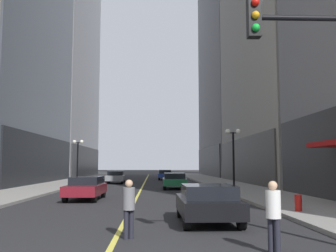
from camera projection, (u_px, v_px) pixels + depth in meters
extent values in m
plane|color=#262628|center=(144.00, 184.00, 40.19)|extent=(200.00, 200.00, 0.00)
cube|color=gray|center=(66.00, 183.00, 39.89)|extent=(4.50, 78.00, 0.15)
cube|color=gray|center=(221.00, 183.00, 40.50)|extent=(4.50, 78.00, 0.15)
cube|color=#E5D64C|center=(144.00, 184.00, 40.19)|extent=(0.16, 70.00, 0.01)
cube|color=black|center=(43.00, 160.00, 39.55)|extent=(0.50, 22.80, 5.00)
cube|color=gray|center=(48.00, 32.00, 66.95)|extent=(14.87, 26.00, 50.78)
cube|color=#2C2C2E|center=(86.00, 162.00, 64.90)|extent=(0.50, 24.70, 5.00)
cube|color=#A8A399|center=(288.00, 3.00, 42.33)|extent=(11.04, 24.00, 40.16)
cube|color=#3A3935|center=(243.00, 161.00, 40.33)|extent=(0.50, 22.80, 4.82)
cube|color=#2C2C2E|center=(209.00, 162.00, 65.69)|extent=(0.50, 24.70, 5.00)
cube|color=black|center=(207.00, 206.00, 13.13)|extent=(1.96, 4.08, 0.55)
cube|color=black|center=(208.00, 192.00, 12.98)|extent=(1.72, 2.29, 0.50)
cylinder|color=black|center=(180.00, 209.00, 14.49)|extent=(0.22, 0.64, 0.64)
cylinder|color=black|center=(224.00, 209.00, 14.56)|extent=(0.22, 0.64, 0.64)
cylinder|color=black|center=(187.00, 220.00, 11.65)|extent=(0.22, 0.64, 0.64)
cylinder|color=black|center=(241.00, 219.00, 11.72)|extent=(0.22, 0.64, 0.64)
cube|color=maroon|center=(86.00, 189.00, 21.63)|extent=(1.89, 4.43, 0.55)
cube|color=black|center=(87.00, 181.00, 21.90)|extent=(1.63, 2.49, 0.50)
cylinder|color=black|center=(95.00, 197.00, 20.08)|extent=(0.23, 0.64, 0.64)
cylinder|color=black|center=(65.00, 197.00, 20.06)|extent=(0.23, 0.64, 0.64)
cylinder|color=black|center=(103.00, 192.00, 23.15)|extent=(0.23, 0.64, 0.64)
cylinder|color=black|center=(78.00, 192.00, 23.12)|extent=(0.23, 0.64, 0.64)
cube|color=#196038|center=(174.00, 182.00, 31.46)|extent=(1.98, 4.25, 0.55)
cube|color=black|center=(174.00, 176.00, 31.30)|extent=(1.72, 2.39, 0.50)
cylinder|color=black|center=(164.00, 184.00, 32.88)|extent=(0.23, 0.64, 0.64)
cylinder|color=black|center=(183.00, 184.00, 32.92)|extent=(0.23, 0.64, 0.64)
cylinder|color=black|center=(165.00, 186.00, 29.95)|extent=(0.23, 0.64, 0.64)
cylinder|color=black|center=(186.00, 186.00, 29.98)|extent=(0.23, 0.64, 0.64)
cube|color=slate|center=(116.00, 178.00, 40.57)|extent=(1.93, 4.03, 0.55)
cube|color=black|center=(116.00, 173.00, 40.81)|extent=(1.68, 2.27, 0.50)
cylinder|color=black|center=(122.00, 181.00, 39.19)|extent=(0.23, 0.64, 0.64)
cylinder|color=black|center=(107.00, 181.00, 39.10)|extent=(0.23, 0.64, 0.64)
cylinder|color=black|center=(124.00, 180.00, 41.97)|extent=(0.23, 0.64, 0.64)
cylinder|color=black|center=(109.00, 180.00, 41.89)|extent=(0.23, 0.64, 0.64)
cube|color=navy|center=(165.00, 175.00, 50.10)|extent=(1.88, 4.52, 0.55)
cube|color=black|center=(165.00, 172.00, 49.92)|extent=(1.61, 2.55, 0.50)
cylinder|color=black|center=(160.00, 177.00, 51.62)|extent=(0.24, 0.65, 0.64)
cylinder|color=black|center=(170.00, 177.00, 51.63)|extent=(0.24, 0.65, 0.64)
cylinder|color=black|center=(159.00, 178.00, 48.51)|extent=(0.24, 0.65, 0.64)
cylinder|color=black|center=(171.00, 178.00, 48.52)|extent=(0.24, 0.65, 0.64)
cylinder|color=black|center=(271.00, 236.00, 8.62)|extent=(0.14, 0.14, 0.80)
cylinder|color=black|center=(277.00, 237.00, 8.51)|extent=(0.14, 0.14, 0.80)
cylinder|color=silver|center=(273.00, 204.00, 8.64)|extent=(0.48, 0.48, 0.63)
sphere|color=tan|center=(273.00, 186.00, 8.68)|extent=(0.22, 0.22, 0.22)
cylinder|color=black|center=(131.00, 224.00, 10.36)|extent=(0.14, 0.14, 0.78)
cylinder|color=black|center=(126.00, 225.00, 10.27)|extent=(0.14, 0.14, 0.78)
cylinder|color=slate|center=(129.00, 199.00, 10.39)|extent=(0.47, 0.47, 0.62)
sphere|color=tan|center=(129.00, 183.00, 10.43)|extent=(0.21, 0.21, 0.21)
cylinder|color=black|center=(326.00, 18.00, 8.24)|extent=(3.20, 0.12, 0.12)
cube|color=black|center=(254.00, 17.00, 8.18)|extent=(0.28, 0.24, 0.90)
sphere|color=red|center=(255.00, 2.00, 8.07)|extent=(0.17, 0.17, 0.17)
sphere|color=orange|center=(256.00, 15.00, 8.04)|extent=(0.17, 0.17, 0.17)
sphere|color=green|center=(256.00, 28.00, 8.02)|extent=(0.17, 0.17, 0.17)
cylinder|color=black|center=(77.00, 164.00, 36.73)|extent=(0.14, 0.14, 4.20)
cylinder|color=black|center=(78.00, 143.00, 36.94)|extent=(0.80, 0.06, 0.06)
sphere|color=white|center=(74.00, 142.00, 36.93)|extent=(0.36, 0.36, 0.36)
sphere|color=white|center=(82.00, 142.00, 36.96)|extent=(0.36, 0.36, 0.36)
cylinder|color=black|center=(234.00, 163.00, 25.32)|extent=(0.14, 0.14, 4.20)
cylinder|color=black|center=(233.00, 133.00, 25.53)|extent=(0.80, 0.06, 0.06)
sphere|color=white|center=(228.00, 131.00, 25.53)|extent=(0.36, 0.36, 0.36)
sphere|color=white|center=(238.00, 131.00, 25.55)|extent=(0.36, 0.36, 0.36)
cylinder|color=red|center=(298.00, 205.00, 15.27)|extent=(0.28, 0.28, 0.80)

